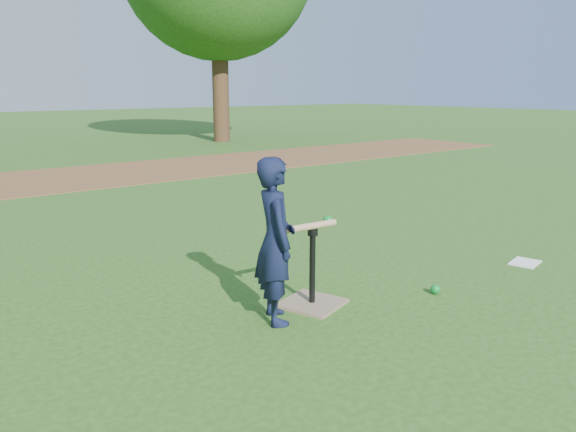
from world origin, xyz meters
TOP-DOWN VIEW (x-y plane):
  - ground at (0.00, 0.00)m, footprint 80.00×80.00m
  - dirt_strip at (0.00, 7.50)m, footprint 24.00×3.00m
  - child at (-0.49, -0.05)m, footprint 0.43×0.51m
  - wiffle_ball_ground at (0.84, -0.44)m, footprint 0.08×0.08m
  - clipboard at (2.18, -0.46)m, footprint 0.34×0.29m
  - batting_tee at (-0.10, 0.00)m, footprint 0.54×0.54m
  - swing_action at (-0.18, -0.00)m, footprint 0.71×0.20m

SIDE VIEW (x-z plane):
  - ground at x=0.00m, z-range 0.00..0.00m
  - dirt_strip at x=0.00m, z-range 0.00..0.01m
  - clipboard at x=2.18m, z-range 0.00..0.01m
  - wiffle_ball_ground at x=0.84m, z-range 0.00..0.08m
  - batting_tee at x=-0.10m, z-range -0.20..0.42m
  - child at x=-0.49m, z-range 0.00..1.18m
  - swing_action at x=-0.18m, z-range 0.59..0.68m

